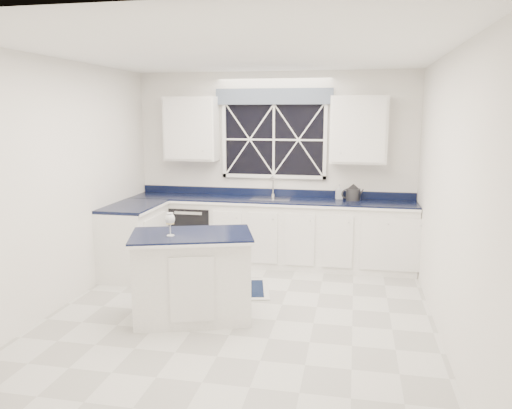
% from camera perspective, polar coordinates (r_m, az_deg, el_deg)
% --- Properties ---
extents(ground, '(4.50, 4.50, 0.00)m').
position_cam_1_polar(ground, '(5.39, -1.91, -12.76)').
color(ground, beige).
rests_on(ground, ground).
extents(back_wall, '(4.00, 0.10, 2.70)m').
position_cam_1_polar(back_wall, '(7.21, 2.09, 4.26)').
color(back_wall, white).
rests_on(back_wall, ground).
extents(base_cabinets, '(3.99, 1.60, 0.90)m').
position_cam_1_polar(base_cabinets, '(6.98, -1.26, -3.46)').
color(base_cabinets, white).
rests_on(base_cabinets, ground).
extents(countertop, '(3.98, 0.64, 0.04)m').
position_cam_1_polar(countertop, '(6.98, 1.67, 0.49)').
color(countertop, black).
rests_on(countertop, base_cabinets).
extents(dishwasher, '(0.60, 0.58, 0.82)m').
position_cam_1_polar(dishwasher, '(7.34, -6.86, -3.15)').
color(dishwasher, black).
rests_on(dishwasher, ground).
extents(window, '(1.65, 0.09, 1.26)m').
position_cam_1_polar(window, '(7.13, 2.05, 8.06)').
color(window, black).
rests_on(window, ground).
extents(upper_cabinets, '(3.10, 0.34, 0.90)m').
position_cam_1_polar(upper_cabinets, '(7.00, 1.89, 8.59)').
color(upper_cabinets, white).
rests_on(upper_cabinets, ground).
extents(faucet, '(0.05, 0.20, 0.30)m').
position_cam_1_polar(faucet, '(7.14, 1.94, 2.16)').
color(faucet, '#BCBCBF').
rests_on(faucet, countertop).
extents(island, '(1.38, 1.07, 0.91)m').
position_cam_1_polar(island, '(5.27, -7.28, -8.09)').
color(island, white).
rests_on(island, ground).
extents(rug, '(1.32, 0.96, 0.02)m').
position_cam_1_polar(rug, '(6.17, -4.16, -9.62)').
color(rug, beige).
rests_on(rug, ground).
extents(kettle, '(0.31, 0.25, 0.23)m').
position_cam_1_polar(kettle, '(6.97, 11.02, 1.33)').
color(kettle, '#2D2D2F').
rests_on(kettle, countertop).
extents(wine_glass, '(0.10, 0.10, 0.24)m').
position_cam_1_polar(wine_glass, '(5.05, -9.80, -1.76)').
color(wine_glass, silver).
rests_on(wine_glass, island).
extents(soap_bottle, '(0.11, 0.11, 0.20)m').
position_cam_1_polar(soap_bottle, '(7.05, 9.48, 1.46)').
color(soap_bottle, silver).
rests_on(soap_bottle, countertop).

